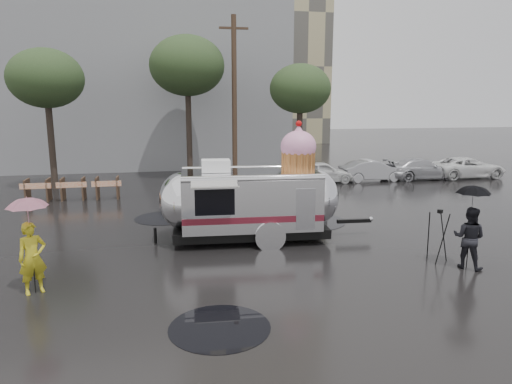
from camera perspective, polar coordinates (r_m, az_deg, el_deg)
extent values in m
plane|color=black|center=(12.47, -4.34, -9.41)|extent=(120.00, 120.00, 0.00)
cylinder|color=black|center=(16.14, -0.71, -4.55)|extent=(1.36, 1.36, 0.01)
cylinder|color=black|center=(17.23, 6.25, -3.59)|extent=(2.94, 2.94, 0.01)
cylinder|color=black|center=(17.89, -11.52, -3.20)|extent=(2.18, 2.18, 0.01)
cylinder|color=black|center=(9.43, -4.56, -16.52)|extent=(2.03, 2.03, 0.01)
cube|color=slate|center=(35.76, -15.95, 14.17)|extent=(22.00, 12.00, 13.00)
cylinder|color=#473323|center=(25.89, -2.72, 11.44)|extent=(0.28, 0.28, 9.00)
cube|color=#473323|center=(26.18, -2.80, 19.79)|extent=(1.60, 0.12, 0.12)
cylinder|color=#382D26|center=(25.28, -24.30, 6.91)|extent=(0.32, 0.32, 5.85)
ellipsoid|color=#243A1A|center=(25.27, -24.78, 12.79)|extent=(3.64, 3.64, 2.86)
cylinder|color=#382D26|center=(26.65, -8.41, 8.91)|extent=(0.32, 0.32, 6.75)
ellipsoid|color=#243A1A|center=(26.71, -8.60, 15.35)|extent=(4.20, 4.20, 3.30)
cylinder|color=#382D26|center=(25.73, 5.45, 7.39)|extent=(0.32, 0.32, 5.40)
ellipsoid|color=#243A1A|center=(25.69, 5.55, 12.74)|extent=(3.36, 3.36, 2.64)
cube|color=#473323|center=(22.79, -26.68, 0.18)|extent=(0.08, 0.80, 1.00)
cube|color=#473323|center=(22.56, -24.48, 0.27)|extent=(0.08, 0.80, 1.00)
cube|color=#E5590C|center=(22.27, -25.88, 0.67)|extent=(1.30, 0.04, 0.25)
cube|color=#473323|center=(22.43, -22.99, 0.33)|extent=(0.08, 0.80, 1.00)
cube|color=#473323|center=(22.26, -20.73, 0.42)|extent=(0.08, 0.80, 1.00)
cube|color=#E5590C|center=(21.93, -22.09, 0.83)|extent=(1.30, 0.04, 0.25)
cube|color=#473323|center=(22.17, -19.20, 0.48)|extent=(0.08, 0.80, 1.00)
cube|color=#473323|center=(22.06, -16.89, 0.57)|extent=(0.08, 0.80, 1.00)
cube|color=#E5590C|center=(21.70, -18.20, 0.99)|extent=(1.30, 0.04, 0.25)
imported|color=silver|center=(25.30, 8.19, 2.71)|extent=(4.00, 1.80, 1.40)
imported|color=#B2B2B7|center=(26.45, 14.34, 2.84)|extent=(4.00, 1.80, 1.40)
imported|color=#B2B2B7|center=(27.86, 19.93, 2.97)|extent=(4.20, 1.80, 1.44)
imported|color=silver|center=(29.52, 24.94, 3.08)|extent=(4.40, 1.90, 1.50)
cube|color=silver|center=(14.57, -0.77, -0.78)|extent=(4.41, 2.50, 1.75)
ellipsoid|color=silver|center=(14.97, 7.38, -0.55)|extent=(1.59, 2.32, 1.75)
ellipsoid|color=silver|center=(14.47, -9.21, -1.00)|extent=(1.59, 2.32, 1.75)
cube|color=black|center=(14.81, -0.76, -4.65)|extent=(4.97, 2.24, 0.29)
cylinder|color=black|center=(13.93, 1.73, -5.69)|extent=(0.69, 0.26, 0.68)
cylinder|color=black|center=(15.83, 0.55, -3.60)|extent=(0.69, 0.26, 0.68)
cylinder|color=silver|center=(13.78, 1.83, -5.65)|extent=(0.94, 0.16, 0.93)
cube|color=black|center=(15.57, 12.16, -3.56)|extent=(1.17, 0.19, 0.12)
sphere|color=silver|center=(15.76, 14.16, -3.28)|extent=(0.16, 0.16, 0.16)
cylinder|color=black|center=(14.80, -12.48, -5.32)|extent=(0.10, 0.10, 0.49)
cube|color=#591420|center=(13.59, -0.20, -3.55)|extent=(4.27, 0.30, 0.19)
cube|color=#591420|center=(15.74, -1.25, -1.50)|extent=(4.27, 0.30, 0.19)
cube|color=black|center=(13.34, -5.17, -1.30)|extent=(1.17, 0.10, 0.78)
cube|color=#B3B0A6|center=(13.02, -5.16, 0.57)|extent=(1.39, 0.57, 0.14)
cube|color=silver|center=(13.79, 6.23, -2.15)|extent=(0.58, 0.07, 1.26)
cube|color=white|center=(14.30, -5.05, 3.30)|extent=(0.91, 0.69, 0.37)
cylinder|color=#D58745|center=(14.64, 5.29, 3.86)|extent=(1.07, 1.07, 0.58)
ellipsoid|color=#F6A5CD|center=(14.58, 5.32, 5.68)|extent=(1.20, 1.20, 1.01)
cone|color=#F6A5CD|center=(14.55, 5.36, 7.67)|extent=(0.52, 0.52, 0.39)
sphere|color=red|center=(14.53, 5.37, 8.51)|extent=(0.21, 0.21, 0.19)
imported|color=gold|center=(11.80, -26.16, -7.42)|extent=(0.73, 0.65, 1.70)
imported|color=pink|center=(11.52, -26.62, -2.33)|extent=(1.10, 1.10, 0.75)
cylinder|color=black|center=(11.81, -26.15, -7.53)|extent=(0.02, 0.02, 1.65)
imported|color=black|center=(13.43, 25.08, -5.20)|extent=(0.87, 0.90, 1.68)
imported|color=black|center=(13.18, 25.46, -0.69)|extent=(1.07, 1.07, 0.73)
cylinder|color=black|center=(13.43, 25.07, -5.25)|extent=(0.02, 0.02, 1.65)
cylinder|color=black|center=(13.87, 22.38, -5.04)|extent=(0.15, 0.31, 1.44)
cylinder|color=black|center=(13.67, 20.74, -5.14)|extent=(0.21, 0.28, 1.44)
cylinder|color=black|center=(13.45, 22.29, -5.52)|extent=(0.33, 0.06, 1.44)
cube|color=black|center=(13.48, 22.03, -2.25)|extent=(0.15, 0.14, 0.10)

